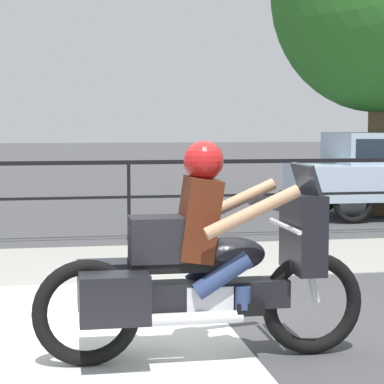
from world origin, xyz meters
TOP-DOWN VIEW (x-y plane):
  - ground_plane at (0.00, 0.00)m, footprint 120.00×120.00m
  - sidewalk_band at (0.00, 3.40)m, footprint 44.00×2.40m
  - crosswalk_band at (-1.01, -0.20)m, footprint 2.89×6.00m
  - fence_railing at (0.00, 5.00)m, footprint 36.00×0.05m
  - motorcycle at (0.02, -0.59)m, footprint 2.45×0.76m

SIDE VIEW (x-z plane):
  - ground_plane at x=0.00m, z-range 0.00..0.00m
  - crosswalk_band at x=-1.01m, z-range 0.00..0.01m
  - sidewalk_band at x=0.00m, z-range 0.00..0.01m
  - motorcycle at x=0.02m, z-range -0.11..1.50m
  - fence_railing at x=0.00m, z-range 0.34..1.53m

